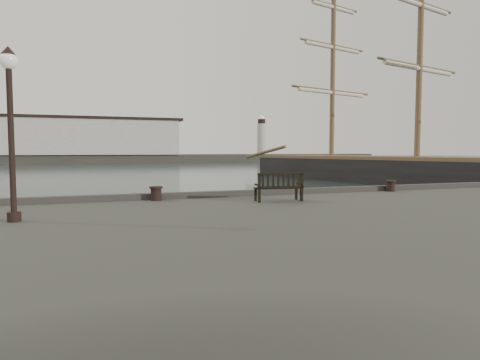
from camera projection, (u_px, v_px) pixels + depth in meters
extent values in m
plane|color=black|center=(269.00, 240.00, 14.37)|extent=(400.00, 400.00, 0.00)
cube|color=#383530|center=(113.00, 159.00, 100.69)|extent=(140.00, 8.00, 2.00)
cube|color=beige|center=(76.00, 137.00, 97.65)|extent=(46.00, 9.00, 8.00)
cube|color=black|center=(75.00, 118.00, 97.35)|extent=(48.00, 9.50, 0.60)
cylinder|color=beige|center=(262.00, 139.00, 113.13)|extent=(2.40, 2.40, 8.00)
sphere|color=silver|center=(262.00, 118.00, 112.76)|extent=(1.61, 1.61, 1.61)
cube|color=black|center=(278.00, 188.00, 12.33)|extent=(1.42, 0.59, 0.03)
cube|color=black|center=(281.00, 181.00, 12.12)|extent=(1.38, 0.17, 0.42)
cube|color=black|center=(278.00, 195.00, 12.34)|extent=(1.33, 0.52, 0.38)
cylinder|color=black|center=(156.00, 193.00, 12.48)|extent=(0.49, 0.49, 0.41)
cylinder|color=black|center=(391.00, 186.00, 15.29)|extent=(0.47, 0.47, 0.39)
cylinder|color=black|center=(11.00, 144.00, 8.70)|extent=(0.12, 0.12, 3.17)
cylinder|color=black|center=(14.00, 217.00, 8.81)|extent=(0.27, 0.27, 0.20)
sphere|color=silver|center=(8.00, 60.00, 8.58)|extent=(0.36, 0.36, 0.36)
cone|color=black|center=(8.00, 50.00, 8.57)|extent=(0.30, 0.30, 0.18)
cube|color=black|center=(416.00, 180.00, 38.09)|extent=(16.60, 36.75, 3.61)
cube|color=brown|center=(417.00, 158.00, 37.95)|extent=(16.05, 35.95, 0.30)
cylinder|color=brown|center=(421.00, 25.00, 37.15)|extent=(0.51, 0.51, 23.48)
cylinder|color=brown|center=(333.00, 61.00, 45.49)|extent=(0.51, 0.51, 20.67)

